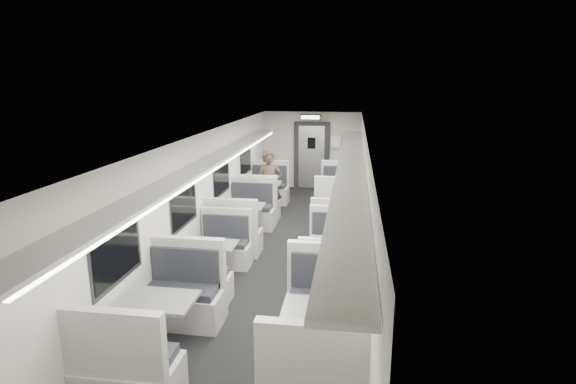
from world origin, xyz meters
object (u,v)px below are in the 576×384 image
(booth_right_a, at_px, (340,200))
(exit_sign, at_px, (310,117))
(booth_left_a, at_px, (263,196))
(booth_right_d, at_px, (322,338))
(booth_left_c, at_px, (213,262))
(booth_right_b, at_px, (338,220))
(booth_left_d, at_px, (159,327))
(vestibule_door, at_px, (311,156))
(passenger, at_px, (269,186))
(booth_right_c, at_px, (332,260))
(booth_left_b, at_px, (243,222))

(booth_right_a, xyz_separation_m, exit_sign, (-1.00, 2.32, 1.87))
(booth_left_a, height_order, booth_right_d, booth_right_d)
(booth_left_c, relative_size, booth_right_a, 0.86)
(booth_right_b, bearing_deg, exit_sign, 104.39)
(booth_left_d, xyz_separation_m, booth_right_d, (2.00, 0.04, 0.00))
(booth_right_b, bearing_deg, booth_left_a, 139.90)
(booth_right_b, relative_size, exit_sign, 3.30)
(booth_left_c, height_order, vestibule_door, vestibule_door)
(booth_left_d, xyz_separation_m, passenger, (0.31, 5.71, 0.46))
(booth_left_d, xyz_separation_m, vestibule_door, (1.00, 9.19, 0.64))
(booth_left_c, height_order, booth_right_b, booth_right_b)
(booth_right_a, bearing_deg, booth_right_d, -90.00)
(booth_left_a, xyz_separation_m, booth_left_c, (0.00, -4.32, -0.04))
(booth_right_c, bearing_deg, passenger, 118.32)
(booth_right_c, height_order, passenger, passenger)
(booth_left_a, height_order, booth_right_c, booth_left_a)
(booth_left_b, relative_size, booth_right_b, 1.07)
(booth_left_b, relative_size, booth_right_c, 1.10)
(booth_right_a, height_order, vestibule_door, vestibule_door)
(booth_right_a, bearing_deg, booth_left_b, -133.81)
(booth_left_b, xyz_separation_m, booth_right_c, (2.00, -1.73, -0.04))
(booth_left_a, xyz_separation_m, booth_right_a, (2.00, -0.10, 0.02))
(booth_right_b, distance_m, vestibule_door, 4.55)
(booth_left_c, bearing_deg, booth_right_b, 52.81)
(booth_left_d, height_order, booth_right_c, booth_left_d)
(booth_right_b, distance_m, passenger, 1.98)
(booth_left_b, relative_size, booth_left_c, 1.11)
(booth_right_a, relative_size, booth_right_c, 1.15)
(booth_left_d, xyz_separation_m, booth_right_c, (2.00, 2.57, -0.05))
(booth_left_d, bearing_deg, booth_left_b, 90.00)
(booth_left_b, height_order, booth_left_c, booth_left_b)
(booth_left_c, height_order, booth_left_d, booth_left_d)
(booth_left_b, distance_m, booth_right_c, 2.64)
(booth_right_b, bearing_deg, passenger, 151.81)
(booth_right_c, xyz_separation_m, vestibule_door, (-1.00, 6.62, 0.69))
(booth_left_d, bearing_deg, passenger, 86.91)
(booth_left_a, height_order, booth_left_c, booth_left_a)
(booth_left_c, bearing_deg, booth_right_a, 64.62)
(booth_right_a, relative_size, booth_right_d, 1.01)
(booth_left_d, distance_m, booth_right_c, 3.26)
(booth_left_b, bearing_deg, booth_left_d, -90.00)
(booth_right_a, relative_size, booth_right_b, 1.11)
(booth_left_a, height_order, booth_right_b, booth_left_a)
(booth_left_c, relative_size, booth_right_d, 0.87)
(exit_sign, bearing_deg, booth_right_a, -66.65)
(booth_left_c, bearing_deg, booth_left_a, 90.00)
(booth_left_c, distance_m, booth_right_d, 2.92)
(booth_right_d, xyz_separation_m, passenger, (-1.69, 5.67, 0.46))
(booth_right_d, bearing_deg, booth_left_d, -178.93)
(exit_sign, bearing_deg, booth_left_c, -98.70)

